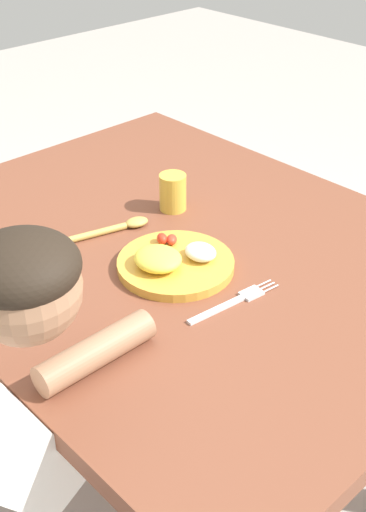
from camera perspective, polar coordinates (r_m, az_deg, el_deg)
The scene contains 6 objects.
ground_plane at distance 1.92m, azimuth -0.48°, elevation -18.21°, with size 8.00×8.00×0.00m, color #AFA69D.
dining_table at distance 1.46m, azimuth -0.60°, elevation -1.48°, with size 1.24×0.98×0.75m.
plate at distance 1.33m, azimuth -0.80°, elevation -0.49°, with size 0.24×0.24×0.05m.
fork at distance 1.25m, azimuth 4.46°, elevation -3.90°, with size 0.04×0.21×0.01m.
spoon at distance 1.47m, azimuth -6.17°, elevation 2.32°, with size 0.09×0.23×0.02m.
drinking_cup at distance 1.54m, azimuth -0.88°, elevation 5.50°, with size 0.06×0.06×0.09m, color gold.
Camera 1 is at (0.89, -0.82, 1.50)m, focal length 46.58 mm.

